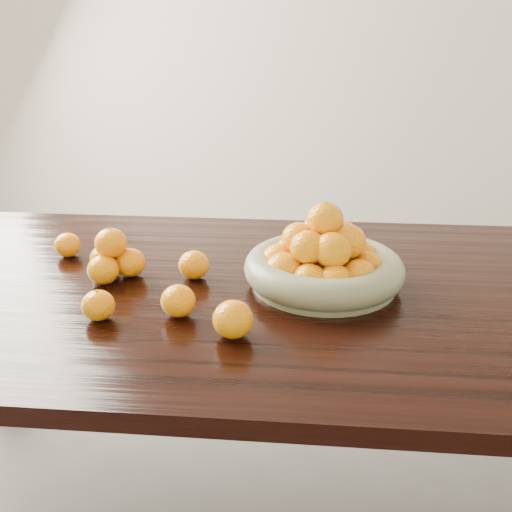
# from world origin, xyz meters

# --- Properties ---
(wall_back) EXTENTS (5.00, 0.04, 2.70)m
(wall_back) POSITION_xyz_m (0.00, 2.50, 1.35)
(wall_back) COLOR beige
(wall_back) RESTS_ON ground
(dining_table) EXTENTS (2.00, 1.00, 0.75)m
(dining_table) POSITION_xyz_m (0.00, 0.00, 0.66)
(dining_table) COLOR black
(dining_table) RESTS_ON ground
(fruit_bowl) EXTENTS (0.37, 0.37, 0.20)m
(fruit_bowl) POSITION_xyz_m (0.18, 0.01, 0.81)
(fruit_bowl) COLOR gray
(fruit_bowl) RESTS_ON dining_table
(orange_pyramid) EXTENTS (0.14, 0.14, 0.12)m
(orange_pyramid) POSITION_xyz_m (-0.32, 0.01, 0.80)
(orange_pyramid) COLOR #FF9807
(orange_pyramid) RESTS_ON dining_table
(loose_orange_0) EXTENTS (0.07, 0.07, 0.06)m
(loose_orange_0) POSITION_xyz_m (-0.28, -0.20, 0.78)
(loose_orange_0) COLOR #FF9807
(loose_orange_0) RESTS_ON dining_table
(loose_orange_1) EXTENTS (0.07, 0.07, 0.07)m
(loose_orange_1) POSITION_xyz_m (-0.12, -0.17, 0.78)
(loose_orange_1) COLOR #FF9807
(loose_orange_1) RESTS_ON dining_table
(loose_orange_2) EXTENTS (0.08, 0.08, 0.07)m
(loose_orange_2) POSITION_xyz_m (0.01, -0.25, 0.79)
(loose_orange_2) COLOR #FF9807
(loose_orange_2) RESTS_ON dining_table
(loose_orange_3) EXTENTS (0.07, 0.07, 0.06)m
(loose_orange_3) POSITION_xyz_m (-0.48, 0.14, 0.78)
(loose_orange_3) COLOR #FF9807
(loose_orange_3) RESTS_ON dining_table
(loose_orange_4) EXTENTS (0.07, 0.07, 0.07)m
(loose_orange_4) POSITION_xyz_m (-0.12, 0.03, 0.78)
(loose_orange_4) COLOR #FF9807
(loose_orange_4) RESTS_ON dining_table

